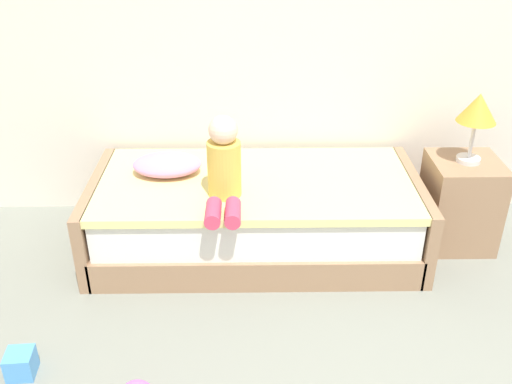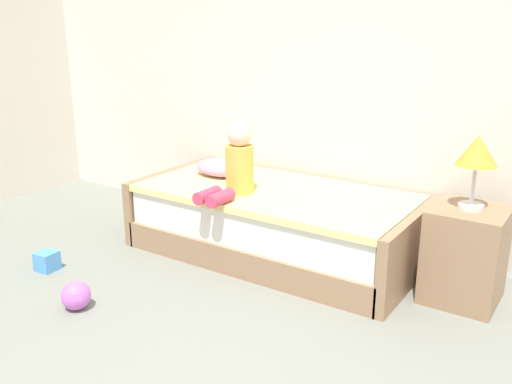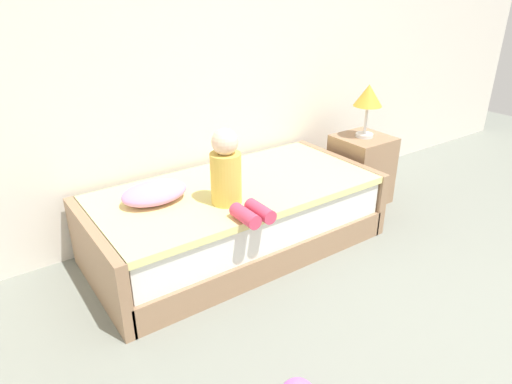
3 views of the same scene
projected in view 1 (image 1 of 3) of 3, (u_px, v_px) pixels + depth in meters
The scene contains 7 objects.
wall_rear at pixel (361, 7), 3.72m from camera, with size 7.20×0.10×2.90m, color silver.
bed at pixel (255, 214), 3.76m from camera, with size 2.11×1.00×0.50m.
nightstand at pixel (460, 202), 3.79m from camera, with size 0.44×0.44×0.60m, color #997556.
table_lamp at pixel (478, 111), 3.48m from camera, with size 0.24×0.24×0.45m.
child_figure at pixel (224, 167), 3.33m from camera, with size 0.20×0.51×0.50m.
pillow at pixel (167, 164), 3.68m from camera, with size 0.44×0.30×0.13m, color #EA8CC6.
toy_block at pixel (21, 364), 2.84m from camera, with size 0.13×0.13×0.13m, color #4C99E5.
Camera 1 is at (-0.74, -1.23, 2.17)m, focal length 40.32 mm.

